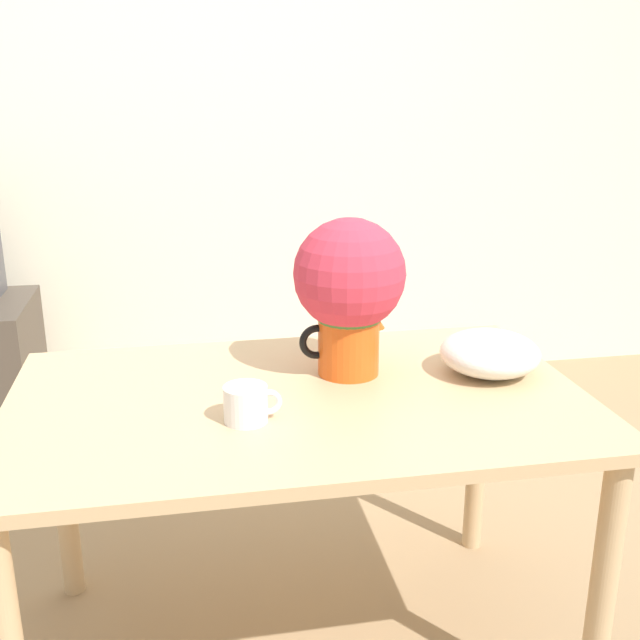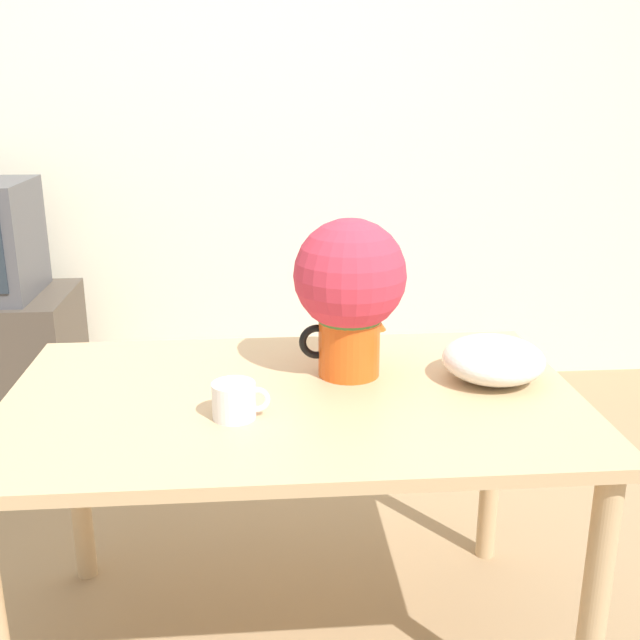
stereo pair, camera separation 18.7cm
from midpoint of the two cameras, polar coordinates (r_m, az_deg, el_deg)
ground_plane at (r=2.26m, az=-5.60°, el=-22.55°), size 12.00×12.00×0.00m
wall_back at (r=3.58m, az=-9.09°, el=14.95°), size 8.00×0.05×2.60m
table at (r=1.84m, az=-4.54°, el=-8.58°), size 1.38×0.85×0.74m
flower_vase at (r=1.86m, az=-0.64°, el=2.46°), size 0.28×0.28×0.40m
coffee_mug at (r=1.67m, az=-8.81°, el=-6.40°), size 0.13×0.10×0.08m
white_bowl at (r=1.94m, az=10.15°, el=-2.54°), size 0.26×0.26×0.11m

